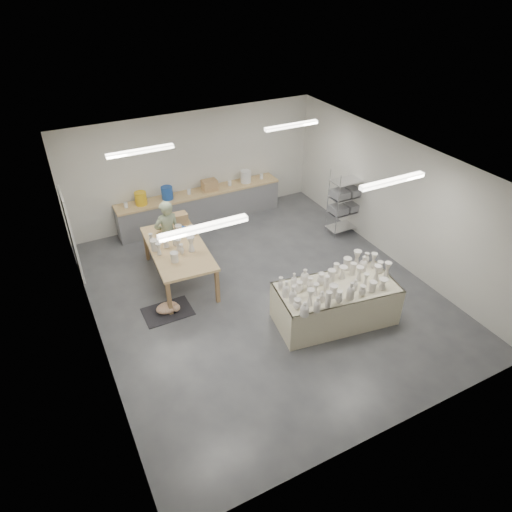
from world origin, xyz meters
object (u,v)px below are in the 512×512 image
drying_table (335,302)px  work_table (177,245)px  potter (168,234)px  red_stool (167,250)px

drying_table → work_table: work_table is taller
work_table → potter: bearing=95.6°
drying_table → work_table: 3.71m
potter → red_stool: potter is taller
drying_table → red_stool: size_ratio=6.35×
drying_table → potter: (-2.33, 3.46, 0.38)m
drying_table → work_table: (-2.31, 2.87, 0.41)m
work_table → red_stool: 1.07m
work_table → drying_table: bearing=-47.2°
work_table → red_stool: size_ratio=6.09×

